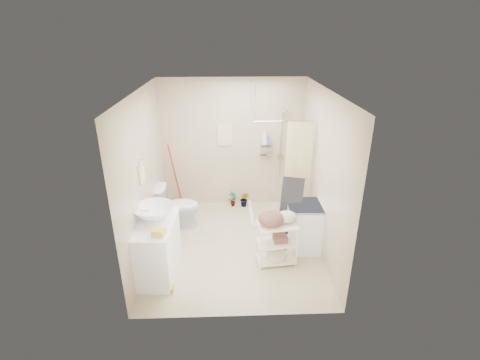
% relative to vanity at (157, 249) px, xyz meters
% --- Properties ---
extents(floor, '(3.20, 3.20, 0.00)m').
position_rel_vanity_xyz_m(floor, '(1.16, 0.69, -0.44)').
color(floor, beige).
rests_on(floor, ground).
extents(ceiling, '(2.80, 3.20, 0.04)m').
position_rel_vanity_xyz_m(ceiling, '(1.16, 0.69, 2.16)').
color(ceiling, silver).
rests_on(ceiling, ground).
extents(wall_back, '(2.80, 0.04, 2.60)m').
position_rel_vanity_xyz_m(wall_back, '(1.16, 2.29, 0.86)').
color(wall_back, '#C0AF94').
rests_on(wall_back, ground).
extents(wall_front, '(2.80, 0.04, 2.60)m').
position_rel_vanity_xyz_m(wall_front, '(1.16, -0.91, 0.86)').
color(wall_front, '#C0AF94').
rests_on(wall_front, ground).
extents(wall_left, '(0.04, 3.20, 2.60)m').
position_rel_vanity_xyz_m(wall_left, '(-0.24, 0.69, 0.86)').
color(wall_left, '#C0AF94').
rests_on(wall_left, ground).
extents(wall_right, '(0.04, 3.20, 2.60)m').
position_rel_vanity_xyz_m(wall_right, '(2.56, 0.69, 0.86)').
color(wall_right, '#C0AF94').
rests_on(wall_right, ground).
extents(vanity, '(0.61, 1.03, 0.88)m').
position_rel_vanity_xyz_m(vanity, '(0.00, 0.00, 0.00)').
color(vanity, white).
rests_on(vanity, ground).
extents(sink, '(0.65, 0.65, 0.20)m').
position_rel_vanity_xyz_m(sink, '(-0.01, 0.11, 0.54)').
color(sink, white).
rests_on(sink, vanity).
extents(counter_basket, '(0.19, 0.16, 0.09)m').
position_rel_vanity_xyz_m(counter_basket, '(0.13, -0.34, 0.49)').
color(counter_basket, '#E6CB48').
rests_on(counter_basket, vanity).
extents(floor_basket, '(0.24, 0.19, 0.13)m').
position_rel_vanity_xyz_m(floor_basket, '(0.18, -0.42, -0.38)').
color(floor_basket, gold).
rests_on(floor_basket, ground).
extents(toilet, '(0.82, 0.50, 0.82)m').
position_rel_vanity_xyz_m(toilet, '(0.12, 1.39, -0.03)').
color(toilet, silver).
rests_on(toilet, ground).
extents(mop, '(0.16, 0.16, 1.40)m').
position_rel_vanity_xyz_m(mop, '(-0.04, 2.13, 0.26)').
color(mop, red).
rests_on(mop, ground).
extents(potted_plant_a, '(0.21, 0.19, 0.32)m').
position_rel_vanity_xyz_m(potted_plant_a, '(1.15, 2.13, -0.28)').
color(potted_plant_a, '#994F39').
rests_on(potted_plant_a, ground).
extents(potted_plant_b, '(0.23, 0.22, 0.34)m').
position_rel_vanity_xyz_m(potted_plant_b, '(1.40, 2.10, -0.27)').
color(potted_plant_b, brown).
rests_on(potted_plant_b, ground).
extents(hanging_towel, '(0.28, 0.03, 0.42)m').
position_rel_vanity_xyz_m(hanging_towel, '(1.01, 2.27, 1.06)').
color(hanging_towel, beige).
rests_on(hanging_towel, wall_back).
extents(towel_ring, '(0.04, 0.22, 0.34)m').
position_rel_vanity_xyz_m(towel_ring, '(-0.22, 0.49, 1.03)').
color(towel_ring, '#FFEE97').
rests_on(towel_ring, wall_left).
extents(tp_holder, '(0.08, 0.12, 0.14)m').
position_rel_vanity_xyz_m(tp_holder, '(-0.20, 0.74, 0.28)').
color(tp_holder, white).
rests_on(tp_holder, wall_left).
extents(shower, '(1.10, 1.10, 2.10)m').
position_rel_vanity_xyz_m(shower, '(2.01, 1.74, 0.61)').
color(shower, silver).
rests_on(shower, ground).
extents(shampoo_bottle_a, '(0.13, 0.13, 0.26)m').
position_rel_vanity_xyz_m(shampoo_bottle_a, '(1.79, 2.22, 1.01)').
color(shampoo_bottle_a, white).
rests_on(shampoo_bottle_a, shower).
extents(shampoo_bottle_b, '(0.08, 0.09, 0.17)m').
position_rel_vanity_xyz_m(shampoo_bottle_b, '(1.86, 2.23, 0.96)').
color(shampoo_bottle_b, '#435F9C').
rests_on(shampoo_bottle_b, shower).
extents(washing_machine, '(0.57, 0.59, 0.81)m').
position_rel_vanity_xyz_m(washing_machine, '(2.30, 0.61, -0.04)').
color(washing_machine, white).
rests_on(washing_machine, ground).
extents(laundry_rack, '(0.63, 0.41, 0.83)m').
position_rel_vanity_xyz_m(laundry_rack, '(1.81, 0.21, -0.03)').
color(laundry_rack, white).
rests_on(laundry_rack, ground).
extents(ironing_board, '(0.36, 0.12, 1.26)m').
position_rel_vanity_xyz_m(ironing_board, '(2.07, 0.64, 0.19)').
color(ironing_board, black).
rests_on(ironing_board, ground).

